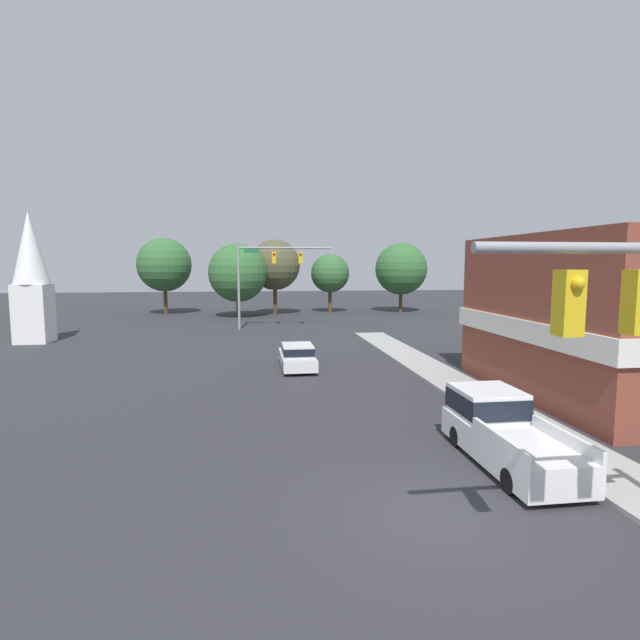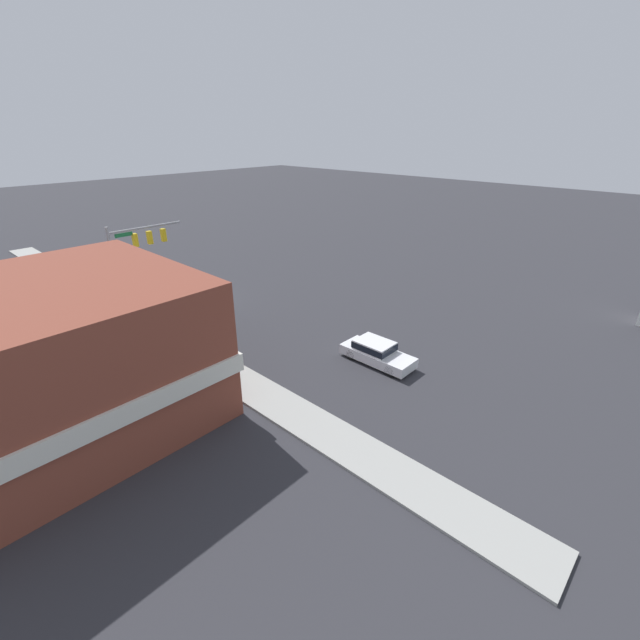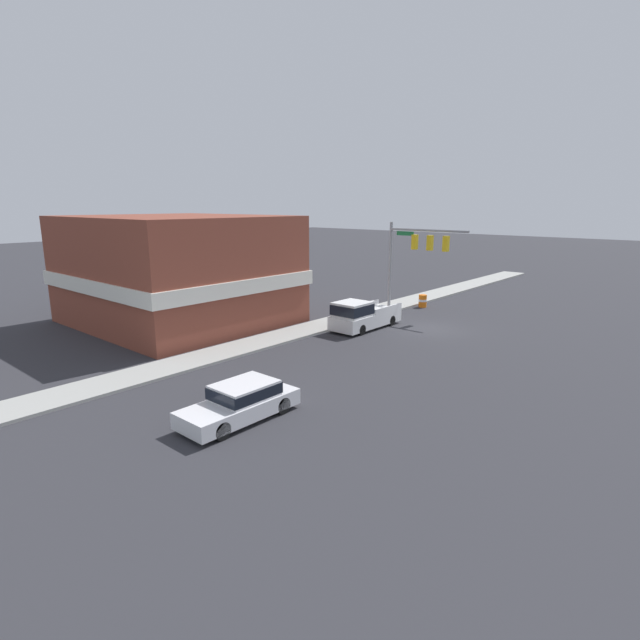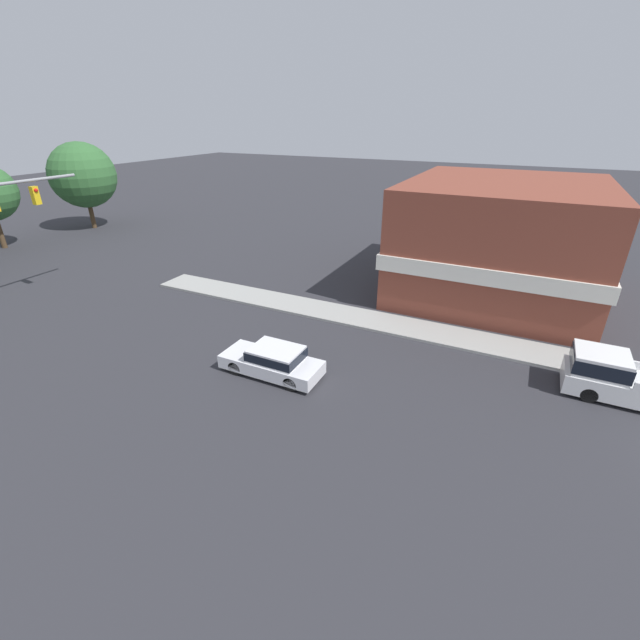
{
  "view_description": "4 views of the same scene",
  "coord_description": "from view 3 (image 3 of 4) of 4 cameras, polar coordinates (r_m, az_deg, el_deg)",
  "views": [
    {
      "loc": [
        -4.06,
        -10.59,
        5.82
      ],
      "look_at": [
        -0.56,
        14.64,
        2.99
      ],
      "focal_mm": 28.0,
      "sensor_mm": 36.0,
      "label": 1
    },
    {
      "loc": [
        17.93,
        30.33,
        13.44
      ],
      "look_at": [
        -0.56,
        13.14,
        2.02
      ],
      "focal_mm": 24.0,
      "sensor_mm": 36.0,
      "label": 2
    },
    {
      "loc": [
        -15.2,
        28.18,
        7.9
      ],
      "look_at": [
        -0.34,
        11.19,
        2.62
      ],
      "focal_mm": 28.0,
      "sensor_mm": 36.0,
      "label": 3
    },
    {
      "loc": [
        -15.58,
        7.75,
        10.8
      ],
      "look_at": [
        -0.88,
        14.96,
        2.91
      ],
      "focal_mm": 24.0,
      "sensor_mm": 36.0,
      "label": 4
    }
  ],
  "objects": [
    {
      "name": "ground_plane",
      "position": [
        32.98,
        12.45,
        -1.0
      ],
      "size": [
        200.0,
        200.0,
        0.0
      ],
      "primitive_type": "plane",
      "color": "#2D2D33"
    },
    {
      "name": "sidewalk_curb",
      "position": [
        35.95,
        4.5,
        0.55
      ],
      "size": [
        2.4,
        60.0,
        0.14
      ],
      "color": "#9E9E99",
      "rests_on": "ground"
    },
    {
      "name": "near_signal_assembly",
      "position": [
        36.67,
        10.86,
        8.06
      ],
      "size": [
        6.18,
        0.49,
        6.58
      ],
      "color": "gray",
      "rests_on": "ground"
    },
    {
      "name": "car_lead",
      "position": [
        19.06,
        -8.96,
        -9.1
      ],
      "size": [
        1.82,
        4.7,
        1.39
      ],
      "color": "black",
      "rests_on": "ground"
    },
    {
      "name": "pickup_truck_parked",
      "position": [
        32.0,
        4.71,
        0.57
      ],
      "size": [
        1.98,
        5.4,
        1.92
      ],
      "color": "black",
      "rests_on": "ground"
    },
    {
      "name": "construction_barrel",
      "position": [
        39.71,
        11.65,
        2.16
      ],
      "size": [
        0.64,
        0.64,
        0.98
      ],
      "color": "orange",
      "rests_on": "ground"
    },
    {
      "name": "corner_brick_building",
      "position": [
        35.12,
        -15.96,
        5.47
      ],
      "size": [
        13.66,
        12.02,
        7.12
      ],
      "color": "brown",
      "rests_on": "ground"
    }
  ]
}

